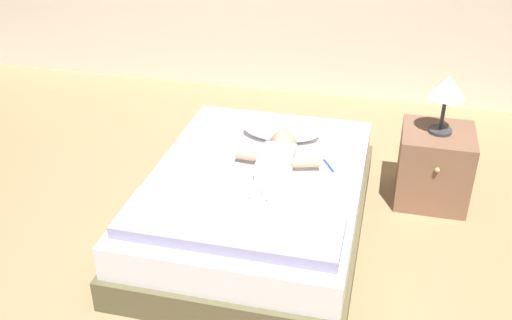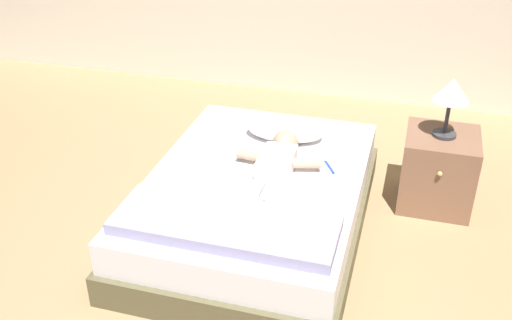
% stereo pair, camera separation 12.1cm
% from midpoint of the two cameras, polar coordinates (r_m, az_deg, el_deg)
% --- Properties ---
extents(bed, '(1.24, 1.76, 0.37)m').
position_cam_midpoint_polar(bed, '(3.51, -0.99, -4.12)').
color(bed, brown).
rests_on(bed, ground_plane).
extents(pillow, '(0.50, 0.28, 0.12)m').
position_cam_midpoint_polar(pillow, '(3.79, 1.58, 2.99)').
color(pillow, white).
rests_on(pillow, bed).
extents(baby, '(0.51, 0.63, 0.16)m').
position_cam_midpoint_polar(baby, '(3.45, 1.09, 0.11)').
color(baby, white).
rests_on(baby, bed).
extents(toothbrush, '(0.09, 0.15, 0.02)m').
position_cam_midpoint_polar(toothbrush, '(3.51, 5.93, -0.41)').
color(toothbrush, blue).
rests_on(toothbrush, bed).
extents(nightstand, '(0.44, 0.47, 0.48)m').
position_cam_midpoint_polar(nightstand, '(3.90, 15.91, -0.56)').
color(nightstand, brown).
rests_on(nightstand, ground_plane).
extents(lamp, '(0.22, 0.22, 0.37)m').
position_cam_midpoint_polar(lamp, '(3.68, 17.02, 6.50)').
color(lamp, '#333338').
rests_on(lamp, nightstand).
extents(blanket, '(1.12, 0.39, 0.06)m').
position_cam_midpoint_polar(blanket, '(2.94, -3.76, -6.40)').
color(blanket, '#9791B8').
rests_on(blanket, bed).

